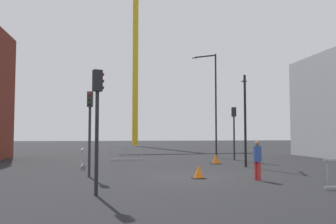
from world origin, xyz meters
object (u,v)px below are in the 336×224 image
(traffic_light_median, at_px, (97,111))
(traffic_light_near, at_px, (90,119))
(construction_crane, at_px, (135,42))
(traffic_light_verge, at_px, (234,125))
(traffic_cone_striped, at_px, (216,159))
(streetlamp_tall, at_px, (213,97))
(streetlamp_short, at_px, (245,110))
(traffic_cone_by_barrier, at_px, (199,172))
(pedestrian_walking, at_px, (257,157))

(traffic_light_median, xyz_separation_m, traffic_light_near, (-0.58, 4.89, -0.09))
(traffic_light_median, height_order, traffic_light_near, traffic_light_median)
(construction_crane, height_order, traffic_light_verge, construction_crane)
(traffic_cone_striped, bearing_deg, construction_crane, 96.11)
(streetlamp_tall, xyz_separation_m, streetlamp_short, (-0.23, -7.81, -1.65))
(traffic_light_near, distance_m, traffic_cone_by_barrier, 5.49)
(traffic_light_verge, relative_size, pedestrian_walking, 2.37)
(traffic_cone_striped, relative_size, traffic_cone_by_barrier, 1.10)
(streetlamp_tall, distance_m, traffic_light_near, 15.01)
(streetlamp_tall, xyz_separation_m, traffic_light_verge, (0.75, -2.96, -2.38))
(traffic_light_near, height_order, traffic_light_verge, traffic_light_verge)
(traffic_light_median, bearing_deg, traffic_light_near, 96.74)
(traffic_light_near, distance_m, traffic_light_verge, 13.17)
(construction_crane, bearing_deg, streetlamp_tall, -79.66)
(streetlamp_short, height_order, traffic_light_median, streetlamp_short)
(traffic_cone_striped, bearing_deg, traffic_light_median, -123.36)
(streetlamp_short, bearing_deg, pedestrian_walking, -106.37)
(streetlamp_tall, distance_m, traffic_cone_striped, 7.59)
(traffic_light_near, relative_size, traffic_light_verge, 0.99)
(streetlamp_tall, distance_m, traffic_light_median, 18.77)
(traffic_light_verge, distance_m, traffic_cone_by_barrier, 11.33)
(construction_crane, relative_size, traffic_light_verge, 6.72)
(streetlamp_tall, bearing_deg, traffic_cone_striped, -104.24)
(streetlamp_short, relative_size, traffic_cone_by_barrier, 9.26)
(traffic_light_verge, bearing_deg, construction_crane, 100.73)
(construction_crane, relative_size, streetlamp_tall, 3.08)
(streetlamp_short, distance_m, traffic_cone_striped, 3.89)
(construction_crane, distance_m, traffic_cone_by_barrier, 43.59)
(traffic_light_verge, bearing_deg, traffic_cone_striped, -128.30)
(traffic_cone_by_barrier, bearing_deg, traffic_cone_striped, 68.00)
(streetlamp_tall, relative_size, traffic_light_verge, 2.18)
(streetlamp_tall, bearing_deg, traffic_light_median, -117.36)
(traffic_light_near, bearing_deg, traffic_cone_striped, 37.52)
(streetlamp_tall, height_order, traffic_cone_striped, streetlamp_tall)
(traffic_light_verge, distance_m, pedestrian_walking, 11.33)
(traffic_cone_by_barrier, bearing_deg, traffic_light_near, 166.47)
(construction_crane, bearing_deg, traffic_cone_by_barrier, -88.98)
(construction_crane, height_order, traffic_light_near, construction_crane)
(streetlamp_tall, height_order, traffic_light_near, streetlamp_tall)
(construction_crane, relative_size, traffic_light_median, 6.53)
(traffic_light_near, relative_size, traffic_cone_striped, 6.00)
(traffic_light_median, xyz_separation_m, traffic_cone_by_barrier, (4.25, 3.73, -2.44))
(traffic_light_median, bearing_deg, streetlamp_short, 46.34)
(streetlamp_short, xyz_separation_m, pedestrian_walking, (-1.77, -6.01, -2.41))
(streetlamp_short, xyz_separation_m, traffic_light_near, (-8.91, -3.85, -0.75))
(traffic_cone_by_barrier, bearing_deg, pedestrian_walking, -23.42)
(pedestrian_walking, bearing_deg, construction_crane, 94.20)
(streetlamp_short, relative_size, traffic_light_median, 1.36)
(traffic_light_near, bearing_deg, streetlamp_tall, 51.91)
(traffic_cone_by_barrier, bearing_deg, traffic_light_median, -138.73)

